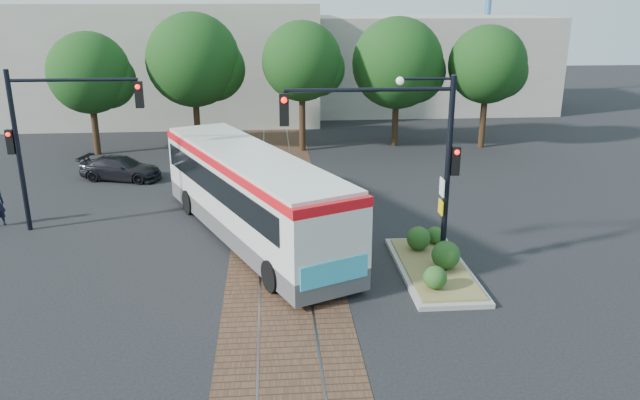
{
  "coord_description": "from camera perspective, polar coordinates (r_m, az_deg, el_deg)",
  "views": [
    {
      "loc": [
        -0.31,
        -18.94,
        8.39
      ],
      "look_at": [
        1.36,
        1.83,
        1.6
      ],
      "focal_mm": 35.0,
      "sensor_mm": 36.0,
      "label": 1
    }
  ],
  "objects": [
    {
      "name": "ground",
      "position": [
        20.72,
        -3.38,
        -5.87
      ],
      "size": [
        120.0,
        120.0,
        0.0
      ],
      "primitive_type": "plane",
      "color": "black",
      "rests_on": "ground"
    },
    {
      "name": "trackbed",
      "position": [
        24.42,
        -3.61,
        -2.06
      ],
      "size": [
        3.6,
        40.0,
        0.02
      ],
      "color": "#523625",
      "rests_on": "ground"
    },
    {
      "name": "tree_row",
      "position": [
        35.56,
        -2.18,
        12.33
      ],
      "size": [
        26.4,
        5.6,
        7.67
      ],
      "color": "#382314",
      "rests_on": "ground"
    },
    {
      "name": "warehouses",
      "position": [
        47.9,
        -4.96,
        12.51
      ],
      "size": [
        40.0,
        13.0,
        8.0
      ],
      "color": "#ADA899",
      "rests_on": "ground"
    },
    {
      "name": "city_bus",
      "position": [
        22.4,
        -6.36,
        0.77
      ],
      "size": [
        7.18,
        11.87,
        3.19
      ],
      "rotation": [
        0.0,
        0.0,
        0.42
      ],
      "color": "#4B4A4D",
      "rests_on": "ground"
    },
    {
      "name": "traffic_island",
      "position": [
        20.41,
        10.39,
        -5.52
      ],
      "size": [
        2.2,
        5.2,
        1.13
      ],
      "color": "gray",
      "rests_on": "ground"
    },
    {
      "name": "signal_pole_main",
      "position": [
        19.08,
        8.17,
        5.05
      ],
      "size": [
        5.49,
        0.46,
        6.0
      ],
      "color": "black",
      "rests_on": "ground"
    },
    {
      "name": "signal_pole_left",
      "position": [
        24.73,
        -23.67,
        5.99
      ],
      "size": [
        4.99,
        0.34,
        6.0
      ],
      "color": "black",
      "rests_on": "ground"
    },
    {
      "name": "parked_car",
      "position": [
        31.5,
        -17.75,
        2.8
      ],
      "size": [
        4.18,
        2.55,
        1.13
      ],
      "primitive_type": "imported",
      "rotation": [
        0.0,
        0.0,
        1.31
      ],
      "color": "black",
      "rests_on": "ground"
    }
  ]
}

